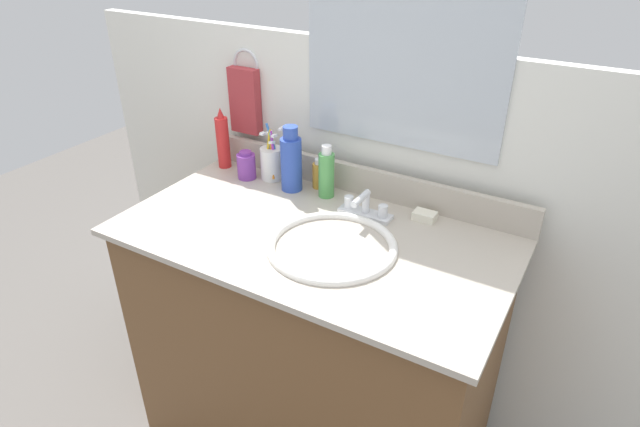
% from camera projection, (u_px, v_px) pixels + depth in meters
% --- Properties ---
extents(vanity_cabinet, '(1.05, 0.55, 0.83)m').
position_uv_depth(vanity_cabinet, '(313.00, 349.00, 1.70)').
color(vanity_cabinet, brown).
rests_on(vanity_cabinet, ground_plane).
extents(countertop, '(1.10, 0.60, 0.02)m').
position_uv_depth(countertop, '(312.00, 236.00, 1.49)').
color(countertop, '#B2A899').
rests_on(countertop, vanity_cabinet).
extents(backsplash, '(1.10, 0.02, 0.09)m').
position_uv_depth(backsplash, '(359.00, 180.00, 1.68)').
color(backsplash, '#B2A899').
rests_on(backsplash, countertop).
extents(back_wall, '(2.20, 0.04, 1.30)m').
position_uv_depth(back_wall, '(365.00, 235.00, 1.84)').
color(back_wall, silver).
rests_on(back_wall, ground_plane).
extents(mirror_panel, '(0.60, 0.01, 0.56)m').
position_uv_depth(mirror_panel, '(404.00, 49.00, 1.46)').
color(mirror_panel, '#B2BCC6').
extents(towel_ring, '(0.10, 0.01, 0.10)m').
position_uv_depth(towel_ring, '(246.00, 64.00, 1.76)').
color(towel_ring, silver).
extents(hand_towel, '(0.11, 0.04, 0.22)m').
position_uv_depth(hand_towel, '(245.00, 101.00, 1.80)').
color(hand_towel, '#A53338').
extents(sink_basin, '(0.35, 0.35, 0.11)m').
position_uv_depth(sink_basin, '(332.00, 257.00, 1.44)').
color(sink_basin, white).
rests_on(sink_basin, countertop).
extents(faucet, '(0.16, 0.10, 0.08)m').
position_uv_depth(faucet, '(365.00, 208.00, 1.55)').
color(faucet, silver).
rests_on(faucet, countertop).
extents(bottle_cream_purple, '(0.06, 0.06, 0.09)m').
position_uv_depth(bottle_cream_purple, '(246.00, 166.00, 1.77)').
color(bottle_cream_purple, '#7A3899').
rests_on(bottle_cream_purple, countertop).
extents(bottle_spray_red, '(0.04, 0.04, 0.21)m').
position_uv_depth(bottle_spray_red, '(223.00, 141.00, 1.82)').
color(bottle_spray_red, red).
rests_on(bottle_spray_red, countertop).
extents(bottle_shampoo_blue, '(0.07, 0.07, 0.21)m').
position_uv_depth(bottle_shampoo_blue, '(291.00, 161.00, 1.67)').
color(bottle_shampoo_blue, '#2D4CB2').
rests_on(bottle_shampoo_blue, countertop).
extents(bottle_toner_green, '(0.05, 0.05, 0.17)m').
position_uv_depth(bottle_toner_green, '(326.00, 174.00, 1.64)').
color(bottle_toner_green, '#4C9E4C').
rests_on(bottle_toner_green, countertop).
extents(bottle_oil_amber, '(0.04, 0.04, 0.10)m').
position_uv_depth(bottle_oil_amber, '(319.00, 175.00, 1.71)').
color(bottle_oil_amber, gold).
rests_on(bottle_oil_amber, countertop).
extents(cup_white_ceramic, '(0.08, 0.08, 0.19)m').
position_uv_depth(cup_white_ceramic, '(272.00, 162.00, 1.76)').
color(cup_white_ceramic, white).
rests_on(cup_white_ceramic, countertop).
extents(soap_bar, '(0.06, 0.04, 0.02)m').
position_uv_depth(soap_bar, '(425.00, 216.00, 1.55)').
color(soap_bar, white).
rests_on(soap_bar, countertop).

